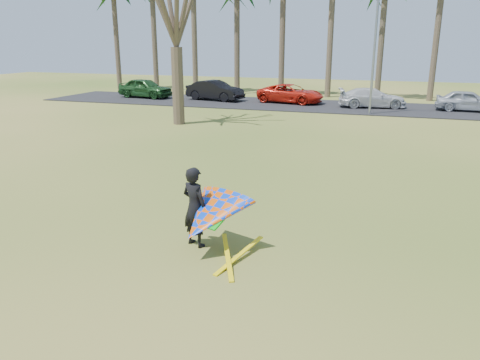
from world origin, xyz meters
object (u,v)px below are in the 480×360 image
(car_0, at_px, (145,88))
(car_1, at_px, (215,90))
(car_4, at_px, (468,101))
(streetlight, at_px, (378,42))
(car_2, at_px, (291,94))
(kite_flyer, at_px, (207,215))
(car_3, at_px, (372,98))

(car_0, relative_size, car_1, 0.99)
(car_1, height_order, car_4, car_1)
(streetlight, relative_size, car_0, 1.76)
(car_1, distance_m, car_2, 5.95)
(streetlight, bearing_deg, kite_flyer, -95.83)
(kite_flyer, bearing_deg, car_2, 98.62)
(car_0, distance_m, kite_flyer, 29.91)
(car_0, relative_size, car_4, 1.14)
(car_0, relative_size, kite_flyer, 1.91)
(car_1, bearing_deg, car_4, -78.74)
(kite_flyer, bearing_deg, car_0, 122.12)
(car_4, xyz_separation_m, kite_flyer, (-8.11, -25.28, 0.12))
(streetlight, relative_size, car_2, 1.62)
(car_2, distance_m, car_3, 5.97)
(car_2, xyz_separation_m, car_3, (5.93, -0.67, -0.02))
(streetlight, xyz_separation_m, car_2, (-6.16, 3.80, -3.72))
(car_2, bearing_deg, car_0, 103.83)
(streetlight, bearing_deg, car_3, 94.08)
(car_1, distance_m, car_4, 17.97)
(car_4, height_order, kite_flyer, kite_flyer)
(kite_flyer, bearing_deg, car_4, 72.20)
(car_4, relative_size, kite_flyer, 1.67)
(car_3, relative_size, car_4, 1.14)
(streetlight, height_order, car_2, streetlight)
(car_2, height_order, car_3, car_2)
(streetlight, height_order, car_1, streetlight)
(streetlight, distance_m, car_2, 8.13)
(car_3, bearing_deg, car_4, -100.36)
(car_4, bearing_deg, car_0, 94.96)
(car_4, bearing_deg, car_1, 94.32)
(car_2, bearing_deg, kite_flyer, -159.78)
(car_0, height_order, car_2, car_0)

